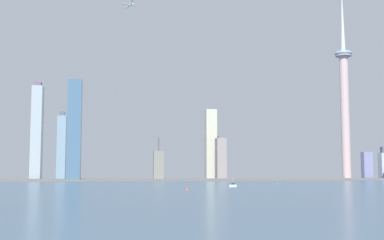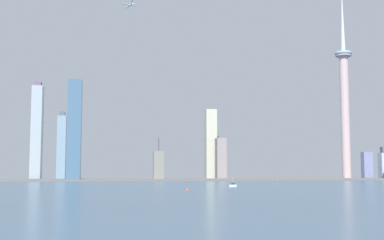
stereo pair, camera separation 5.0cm
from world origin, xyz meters
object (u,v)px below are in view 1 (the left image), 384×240
Objects in this scene: observation_tower at (345,95)px; skyscraper_5 at (37,132)px; skyscraper_7 at (62,147)px; channel_buoy_1 at (187,189)px; skyscraper_4 at (221,159)px; channel_buoy_0 at (278,184)px; skyscraper_0 at (158,166)px; airplane at (129,6)px; skyscraper_8 at (367,166)px; skyscraper_1 at (74,130)px; skyscraper_2 at (211,145)px; skyscraper_6 at (384,165)px; boat_0 at (233,185)px.

observation_tower reaches higher than skyscraper_5.
channel_buoy_1 is at bearing -73.23° from skyscraper_7.
skyscraper_4 reaches higher than channel_buoy_0.
skyscraper_0 is 0.43× the size of skyscraper_5.
airplane is (149.56, -112.58, 192.87)m from skyscraper_5.
skyscraper_8 is at bearing -1.21° from skyscraper_5.
skyscraper_4 reaches higher than channel_buoy_1.
skyscraper_1 reaches higher than skyscraper_0.
airplane is (-156.66, -140.16, 209.94)m from skyscraper_2.
skyscraper_7 is at bearing 175.50° from skyscraper_6.
airplane is (-53.06, -59.44, 249.72)m from skyscraper_0.
skyscraper_6 is 20.94× the size of channel_buoy_1.
skyscraper_1 is at bearing -175.40° from observation_tower.
skyscraper_0 is 0.58× the size of skyscraper_7.
skyscraper_0 is 262.12m from airplane.
skyscraper_4 is 41.89× the size of channel_buoy_0.
skyscraper_2 is (240.24, 82.64, -17.22)m from skyscraper_1.
skyscraper_5 is at bearing 31.62° from airplane.
skyscraper_1 is 55.84× the size of channel_buoy_1.
observation_tower is 14.15× the size of airplane.
observation_tower is 387.28m from channel_buoy_0.
skyscraper_4 is (114.87, 44.97, 13.11)m from skyscraper_0.
skyscraper_7 is 12.11× the size of boat_0.
channel_buoy_1 is (123.44, -401.30, -80.10)m from skyscraper_1.
skyscraper_7 is (-280.56, 57.98, 21.21)m from skyscraper_4.
skyscraper_4 is 308.36m from airplane.
skyscraper_1 is at bearing 137.84° from channel_buoy_0.
skyscraper_2 is at bearing 175.67° from skyscraper_6.
skyscraper_6 is 1.20× the size of skyscraper_8.
observation_tower reaches higher than channel_buoy_1.
skyscraper_4 reaches higher than skyscraper_6.
skyscraper_7 is (-514.12, 65.85, -96.87)m from observation_tower.
skyscraper_7 is at bearing 53.45° from skyscraper_5.
skyscraper_5 is 454.87m from boat_0.
channel_buoy_1 is (189.41, -456.36, -79.95)m from skyscraper_5.
skyscraper_5 is 638.59m from skyscraper_6.
boat_0 is (214.44, -420.42, -57.22)m from skyscraper_7.
skyscraper_5 is 445.15m from channel_buoy_0.
skyscraper_5 is 595.54m from skyscraper_8.
skyscraper_0 is 0.44× the size of skyscraper_1.
skyscraper_7 is at bearing 168.32° from skyscraper_4.
skyscraper_7 is 451.40m from channel_buoy_0.
skyscraper_7 reaches higher than skyscraper_4.
skyscraper_4 is 320.59m from skyscraper_5.
skyscraper_2 reaches higher than skyscraper_8.
skyscraper_4 is 1.54× the size of skyscraper_8.
skyscraper_0 is 7.04× the size of boat_0.
skyscraper_6 is (433.65, 55.75, 2.63)m from skyscraper_0.
observation_tower is 5.98× the size of skyscraper_6.
observation_tower reaches higher than skyscraper_1.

